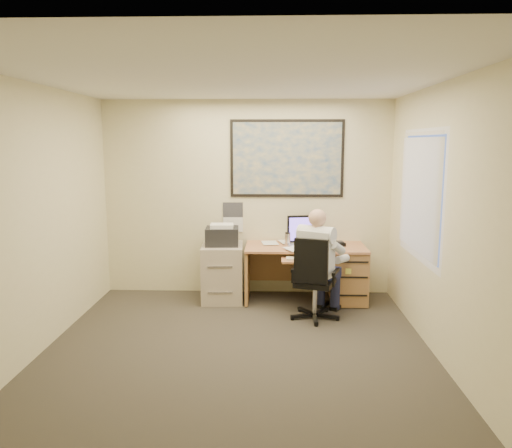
{
  "coord_description": "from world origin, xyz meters",
  "views": [
    {
      "loc": [
        0.35,
        -4.68,
        2.12
      ],
      "look_at": [
        0.16,
        1.3,
        1.14
      ],
      "focal_mm": 35.0,
      "sensor_mm": 36.0,
      "label": 1
    }
  ],
  "objects_px": {
    "office_chair": "(316,295)",
    "person": "(315,264)",
    "desk": "(329,268)",
    "filing_cabinet": "(223,267)"
  },
  "relations": [
    {
      "from": "desk",
      "to": "person",
      "type": "bearing_deg",
      "value": -110.28
    },
    {
      "from": "office_chair",
      "to": "desk",
      "type": "bearing_deg",
      "value": 91.18
    },
    {
      "from": "filing_cabinet",
      "to": "person",
      "type": "xyz_separation_m",
      "value": [
        1.19,
        -0.66,
        0.22
      ]
    },
    {
      "from": "desk",
      "to": "person",
      "type": "relative_size",
      "value": 1.2
    },
    {
      "from": "office_chair",
      "to": "person",
      "type": "distance_m",
      "value": 0.38
    },
    {
      "from": "filing_cabinet",
      "to": "office_chair",
      "type": "xyz_separation_m",
      "value": [
        1.21,
        -0.74,
        -0.15
      ]
    },
    {
      "from": "person",
      "to": "desk",
      "type": "bearing_deg",
      "value": 99.43
    },
    {
      "from": "office_chair",
      "to": "person",
      "type": "xyz_separation_m",
      "value": [
        -0.02,
        0.08,
        0.37
      ]
    },
    {
      "from": "desk",
      "to": "office_chair",
      "type": "height_order",
      "value": "desk"
    },
    {
      "from": "desk",
      "to": "filing_cabinet",
      "type": "distance_m",
      "value": 1.45
    }
  ]
}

